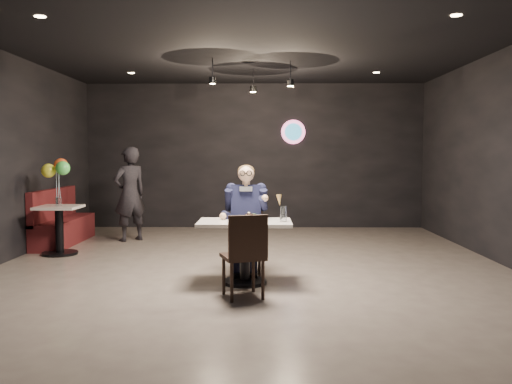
{
  "coord_description": "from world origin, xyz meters",
  "views": [
    {
      "loc": [
        0.16,
        -6.83,
        1.54
      ],
      "look_at": [
        0.08,
        0.13,
        1.05
      ],
      "focal_mm": 38.0,
      "sensor_mm": 36.0,
      "label": 1
    }
  ],
  "objects_px": {
    "sundae_glass": "(283,214)",
    "booth_bench": "(64,216)",
    "main_table": "(245,252)",
    "balloon_vase": "(59,201)",
    "chair_far": "(246,238)",
    "chair_near": "(243,255)",
    "seated_man": "(246,218)",
    "passerby": "(130,194)",
    "side_table": "(59,230)"
  },
  "relations": [
    {
      "from": "main_table",
      "to": "sundae_glass",
      "type": "height_order",
      "value": "sundae_glass"
    },
    {
      "from": "chair_far",
      "to": "chair_near",
      "type": "height_order",
      "value": "same"
    },
    {
      "from": "seated_man",
      "to": "passerby",
      "type": "relative_size",
      "value": 0.86
    },
    {
      "from": "booth_bench",
      "to": "balloon_vase",
      "type": "height_order",
      "value": "booth_bench"
    },
    {
      "from": "seated_man",
      "to": "chair_near",
      "type": "bearing_deg",
      "value": -90.0
    },
    {
      "from": "booth_bench",
      "to": "passerby",
      "type": "xyz_separation_m",
      "value": [
        1.06,
        0.34,
        0.36
      ]
    },
    {
      "from": "main_table",
      "to": "side_table",
      "type": "bearing_deg",
      "value": 147.8
    },
    {
      "from": "balloon_vase",
      "to": "passerby",
      "type": "distance_m",
      "value": 1.54
    },
    {
      "from": "chair_far",
      "to": "main_table",
      "type": "bearing_deg",
      "value": -90.0
    },
    {
      "from": "sundae_glass",
      "to": "side_table",
      "type": "relative_size",
      "value": 0.23
    },
    {
      "from": "seated_man",
      "to": "side_table",
      "type": "bearing_deg",
      "value": 156.23
    },
    {
      "from": "chair_near",
      "to": "seated_man",
      "type": "relative_size",
      "value": 0.64
    },
    {
      "from": "main_table",
      "to": "booth_bench",
      "type": "distance_m",
      "value": 4.27
    },
    {
      "from": "main_table",
      "to": "seated_man",
      "type": "xyz_separation_m",
      "value": [
        0.0,
        0.55,
        0.34
      ]
    },
    {
      "from": "main_table",
      "to": "chair_far",
      "type": "height_order",
      "value": "chair_far"
    },
    {
      "from": "seated_man",
      "to": "booth_bench",
      "type": "height_order",
      "value": "seated_man"
    },
    {
      "from": "chair_far",
      "to": "side_table",
      "type": "relative_size",
      "value": 1.2
    },
    {
      "from": "sundae_glass",
      "to": "balloon_vase",
      "type": "bearing_deg",
      "value": 150.83
    },
    {
      "from": "sundae_glass",
      "to": "side_table",
      "type": "distance_m",
      "value": 3.87
    },
    {
      "from": "chair_far",
      "to": "side_table",
      "type": "distance_m",
      "value": 3.17
    },
    {
      "from": "chair_far",
      "to": "side_table",
      "type": "bearing_deg",
      "value": 156.23
    },
    {
      "from": "seated_man",
      "to": "booth_bench",
      "type": "distance_m",
      "value": 3.94
    },
    {
      "from": "sundae_glass",
      "to": "chair_far",
      "type": "bearing_deg",
      "value": 127.37
    },
    {
      "from": "sundae_glass",
      "to": "balloon_vase",
      "type": "xyz_separation_m",
      "value": [
        -3.36,
        1.87,
        -0.02
      ]
    },
    {
      "from": "sundae_glass",
      "to": "booth_bench",
      "type": "relative_size",
      "value": 0.1
    },
    {
      "from": "chair_near",
      "to": "sundae_glass",
      "type": "distance_m",
      "value": 0.82
    },
    {
      "from": "balloon_vase",
      "to": "booth_bench",
      "type": "bearing_deg",
      "value": 106.7
    },
    {
      "from": "main_table",
      "to": "chair_near",
      "type": "height_order",
      "value": "chair_near"
    },
    {
      "from": "booth_bench",
      "to": "balloon_vase",
      "type": "bearing_deg",
      "value": -73.3
    },
    {
      "from": "main_table",
      "to": "sundae_glass",
      "type": "xyz_separation_m",
      "value": [
        0.46,
        -0.05,
        0.47
      ]
    },
    {
      "from": "chair_far",
      "to": "sundae_glass",
      "type": "xyz_separation_m",
      "value": [
        0.46,
        -0.6,
        0.38
      ]
    },
    {
      "from": "booth_bench",
      "to": "side_table",
      "type": "height_order",
      "value": "booth_bench"
    },
    {
      "from": "chair_near",
      "to": "booth_bench",
      "type": "distance_m",
      "value": 4.71
    },
    {
      "from": "chair_near",
      "to": "sundae_glass",
      "type": "relative_size",
      "value": 5.1
    },
    {
      "from": "chair_far",
      "to": "balloon_vase",
      "type": "distance_m",
      "value": 3.19
    },
    {
      "from": "seated_man",
      "to": "chair_far",
      "type": "bearing_deg",
      "value": 135.0
    },
    {
      "from": "seated_man",
      "to": "passerby",
      "type": "bearing_deg",
      "value": 129.29
    },
    {
      "from": "sundae_glass",
      "to": "passerby",
      "type": "xyz_separation_m",
      "value": [
        -2.6,
        3.22,
        -0.01
      ]
    },
    {
      "from": "side_table",
      "to": "balloon_vase",
      "type": "relative_size",
      "value": 5.58
    },
    {
      "from": "seated_man",
      "to": "balloon_vase",
      "type": "distance_m",
      "value": 3.17
    },
    {
      "from": "main_table",
      "to": "balloon_vase",
      "type": "distance_m",
      "value": 3.46
    },
    {
      "from": "chair_near",
      "to": "passerby",
      "type": "height_order",
      "value": "passerby"
    },
    {
      "from": "chair_near",
      "to": "sundae_glass",
      "type": "height_order",
      "value": "sundae_glass"
    },
    {
      "from": "chair_near",
      "to": "booth_bench",
      "type": "relative_size",
      "value": 0.49
    },
    {
      "from": "chair_far",
      "to": "seated_man",
      "type": "relative_size",
      "value": 0.64
    },
    {
      "from": "seated_man",
      "to": "sundae_glass",
      "type": "bearing_deg",
      "value": -52.63
    },
    {
      "from": "chair_near",
      "to": "balloon_vase",
      "type": "height_order",
      "value": "chair_near"
    },
    {
      "from": "main_table",
      "to": "chair_far",
      "type": "relative_size",
      "value": 1.2
    },
    {
      "from": "booth_bench",
      "to": "main_table",
      "type": "bearing_deg",
      "value": -41.44
    },
    {
      "from": "chair_near",
      "to": "booth_bench",
      "type": "xyz_separation_m",
      "value": [
        -3.2,
        3.45,
        0.01
      ]
    }
  ]
}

